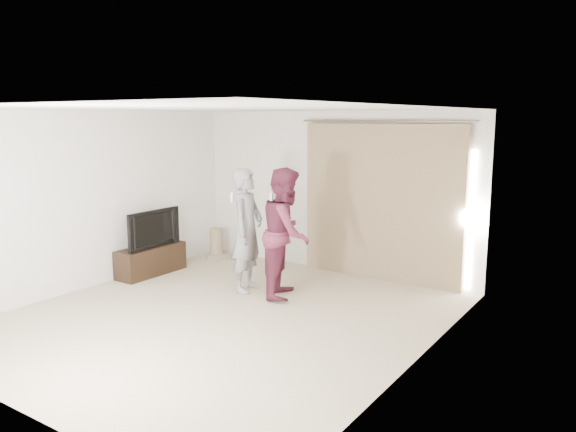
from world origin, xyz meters
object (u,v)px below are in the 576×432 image
object	(u,v)px
person_man	(247,230)
tv_console	(151,260)
person_woman	(286,233)
tv	(150,228)

from	to	relation	value
person_man	tv_console	bearing A→B (deg)	-174.21
person_man	person_woman	xyz separation A→B (m)	(0.60, 0.12, 0.01)
tv_console	person_man	bearing A→B (deg)	5.79
tv_console	person_man	size ratio (longest dim) A/B	0.66
tv	person_woman	distance (m)	2.45
tv	person_man	distance (m)	1.84
person_man	person_woman	distance (m)	0.61
tv	tv_console	bearing A→B (deg)	-0.00
tv	person_man	xyz separation A→B (m)	(1.82, 0.18, 0.14)
tv	person_man	world-z (taller)	person_man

